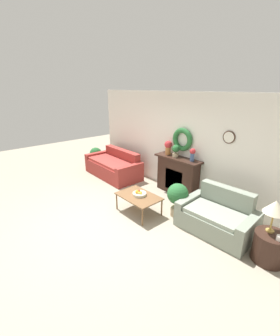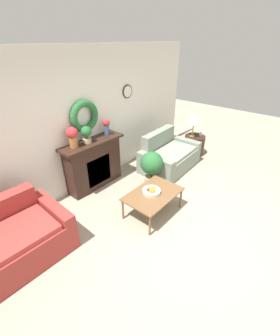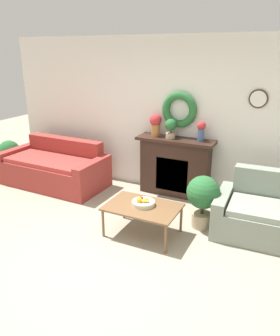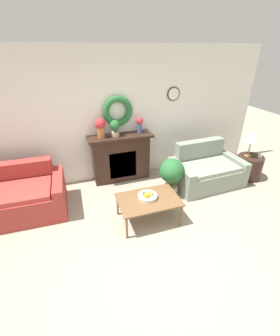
{
  "view_description": "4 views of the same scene",
  "coord_description": "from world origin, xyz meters",
  "px_view_note": "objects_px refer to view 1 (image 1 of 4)",
  "views": [
    {
      "loc": [
        3.69,
        -2.2,
        2.8
      ],
      "look_at": [
        -0.23,
        1.27,
        0.9
      ],
      "focal_mm": 24.0,
      "sensor_mm": 36.0,
      "label": 1
    },
    {
      "loc": [
        -2.37,
        -1.01,
        2.77
      ],
      "look_at": [
        0.28,
        1.25,
        0.75
      ],
      "focal_mm": 24.0,
      "sensor_mm": 36.0,
      "label": 2
    },
    {
      "loc": [
        1.92,
        -2.79,
        2.44
      ],
      "look_at": [
        -0.08,
        1.3,
        0.8
      ],
      "focal_mm": 35.0,
      "sensor_mm": 36.0,
      "label": 3
    },
    {
      "loc": [
        -0.91,
        -1.93,
        2.63
      ],
      "look_at": [
        0.25,
        1.52,
        0.66
      ],
      "focal_mm": 24.0,
      "sensor_mm": 36.0,
      "label": 4
    }
  ],
  "objects_px": {
    "mug": "(279,238)",
    "vase_on_mantel_left": "(168,147)",
    "vase_on_mantel_right": "(192,154)",
    "potted_plant_floor_by_couch": "(96,155)",
    "table_lamp": "(275,207)",
    "potted_plant_floor_by_loveseat": "(178,196)",
    "fireplace": "(177,175)",
    "fruit_bowl": "(139,194)",
    "side_table_by_loveseat": "(270,247)",
    "loveseat_right": "(217,217)",
    "couch_left": "(114,167)",
    "potted_plant_on_mantel": "(176,150)",
    "coffee_table": "(139,197)"
  },
  "relations": [
    {
      "from": "loveseat_right",
      "to": "vase_on_mantel_left",
      "type": "relative_size",
      "value": 3.9
    },
    {
      "from": "potted_plant_floor_by_couch",
      "to": "coffee_table",
      "type": "bearing_deg",
      "value": -15.6
    },
    {
      "from": "loveseat_right",
      "to": "vase_on_mantel_right",
      "type": "xyz_separation_m",
      "value": [
        -1.25,
        0.75,
        0.93
      ]
    },
    {
      "from": "coffee_table",
      "to": "potted_plant_on_mantel",
      "type": "distance_m",
      "value": 1.7
    },
    {
      "from": "couch_left",
      "to": "vase_on_mantel_left",
      "type": "relative_size",
      "value": 5.32
    },
    {
      "from": "vase_on_mantel_right",
      "to": "potted_plant_floor_by_couch",
      "type": "relative_size",
      "value": 0.47
    },
    {
      "from": "potted_plant_on_mantel",
      "to": "potted_plant_floor_by_couch",
      "type": "distance_m",
      "value": 3.49
    },
    {
      "from": "fruit_bowl",
      "to": "mug",
      "type": "xyz_separation_m",
      "value": [
        2.77,
        0.5,
        0.09
      ]
    },
    {
      "from": "vase_on_mantel_left",
      "to": "side_table_by_loveseat",
      "type": "bearing_deg",
      "value": -15.6
    },
    {
      "from": "side_table_by_loveseat",
      "to": "vase_on_mantel_left",
      "type": "bearing_deg",
      "value": 164.4
    },
    {
      "from": "potted_plant_on_mantel",
      "to": "vase_on_mantel_right",
      "type": "bearing_deg",
      "value": 2.21
    },
    {
      "from": "loveseat_right",
      "to": "side_table_by_loveseat",
      "type": "bearing_deg",
      "value": -8.87
    },
    {
      "from": "side_table_by_loveseat",
      "to": "potted_plant_on_mantel",
      "type": "xyz_separation_m",
      "value": [
        -2.82,
        0.85,
        0.96
      ]
    },
    {
      "from": "fruit_bowl",
      "to": "potted_plant_floor_by_couch",
      "type": "distance_m",
      "value": 3.66
    },
    {
      "from": "loveseat_right",
      "to": "vase_on_mantel_left",
      "type": "height_order",
      "value": "vase_on_mantel_left"
    },
    {
      "from": "fruit_bowl",
      "to": "vase_on_mantel_right",
      "type": "xyz_separation_m",
      "value": [
        0.35,
        1.46,
        0.75
      ]
    },
    {
      "from": "potted_plant_floor_by_couch",
      "to": "potted_plant_floor_by_loveseat",
      "type": "relative_size",
      "value": 0.9
    },
    {
      "from": "fruit_bowl",
      "to": "vase_on_mantel_left",
      "type": "relative_size",
      "value": 0.84
    },
    {
      "from": "couch_left",
      "to": "table_lamp",
      "type": "height_order",
      "value": "table_lamp"
    },
    {
      "from": "potted_plant_on_mantel",
      "to": "mug",
      "type": "bearing_deg",
      "value": -17.78
    },
    {
      "from": "fruit_bowl",
      "to": "potted_plant_floor_by_loveseat",
      "type": "bearing_deg",
      "value": 37.79
    },
    {
      "from": "couch_left",
      "to": "vase_on_mantel_right",
      "type": "bearing_deg",
      "value": 13.36
    },
    {
      "from": "table_lamp",
      "to": "potted_plant_floor_by_loveseat",
      "type": "relative_size",
      "value": 0.73
    },
    {
      "from": "couch_left",
      "to": "potted_plant_on_mantel",
      "type": "bearing_deg",
      "value": 15.68
    },
    {
      "from": "mug",
      "to": "vase_on_mantel_right",
      "type": "relative_size",
      "value": 0.26
    },
    {
      "from": "vase_on_mantel_right",
      "to": "potted_plant_floor_by_couch",
      "type": "bearing_deg",
      "value": -172.59
    },
    {
      "from": "potted_plant_on_mantel",
      "to": "potted_plant_floor_by_loveseat",
      "type": "bearing_deg",
      "value": -46.51
    },
    {
      "from": "vase_on_mantel_left",
      "to": "potted_plant_floor_by_loveseat",
      "type": "height_order",
      "value": "vase_on_mantel_left"
    },
    {
      "from": "couch_left",
      "to": "coffee_table",
      "type": "bearing_deg",
      "value": -20.51
    },
    {
      "from": "loveseat_right",
      "to": "potted_plant_floor_by_couch",
      "type": "distance_m",
      "value": 5.13
    },
    {
      "from": "fireplace",
      "to": "table_lamp",
      "type": "bearing_deg",
      "value": -16.93
    },
    {
      "from": "loveseat_right",
      "to": "potted_plant_floor_by_couch",
      "type": "height_order",
      "value": "loveseat_right"
    },
    {
      "from": "table_lamp",
      "to": "vase_on_mantel_left",
      "type": "xyz_separation_m",
      "value": [
        -3.04,
        0.81,
        0.28
      ]
    },
    {
      "from": "mug",
      "to": "loveseat_right",
      "type": "bearing_deg",
      "value": 169.63
    },
    {
      "from": "table_lamp",
      "to": "potted_plant_floor_by_loveseat",
      "type": "xyz_separation_m",
      "value": [
        -1.89,
        -0.11,
        -0.49
      ]
    },
    {
      "from": "vase_on_mantel_right",
      "to": "couch_left",
      "type": "bearing_deg",
      "value": -167.91
    },
    {
      "from": "table_lamp",
      "to": "loveseat_right",
      "type": "bearing_deg",
      "value": 176.12
    },
    {
      "from": "table_lamp",
      "to": "side_table_by_loveseat",
      "type": "bearing_deg",
      "value": -38.66
    },
    {
      "from": "coffee_table",
      "to": "table_lamp",
      "type": "height_order",
      "value": "table_lamp"
    },
    {
      "from": "couch_left",
      "to": "side_table_by_loveseat",
      "type": "height_order",
      "value": "couch_left"
    },
    {
      "from": "potted_plant_floor_by_loveseat",
      "to": "fruit_bowl",
      "type": "bearing_deg",
      "value": -142.21
    },
    {
      "from": "fireplace",
      "to": "vase_on_mantel_left",
      "type": "xyz_separation_m",
      "value": [
        -0.39,
        0.01,
        0.73
      ]
    },
    {
      "from": "mug",
      "to": "potted_plant_on_mantel",
      "type": "distance_m",
      "value": 3.15
    },
    {
      "from": "fireplace",
      "to": "table_lamp",
      "type": "height_order",
      "value": "table_lamp"
    },
    {
      "from": "loveseat_right",
      "to": "vase_on_mantel_right",
      "type": "height_order",
      "value": "vase_on_mantel_right"
    },
    {
      "from": "fireplace",
      "to": "potted_plant_floor_by_loveseat",
      "type": "relative_size",
      "value": 1.71
    },
    {
      "from": "mug",
      "to": "vase_on_mantel_left",
      "type": "distance_m",
      "value": 3.44
    },
    {
      "from": "mug",
      "to": "potted_plant_floor_by_couch",
      "type": "height_order",
      "value": "potted_plant_floor_by_couch"
    },
    {
      "from": "vase_on_mantel_left",
      "to": "potted_plant_floor_by_loveseat",
      "type": "distance_m",
      "value": 1.67
    },
    {
      "from": "table_lamp",
      "to": "vase_on_mantel_left",
      "type": "relative_size",
      "value": 1.49
    }
  ]
}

